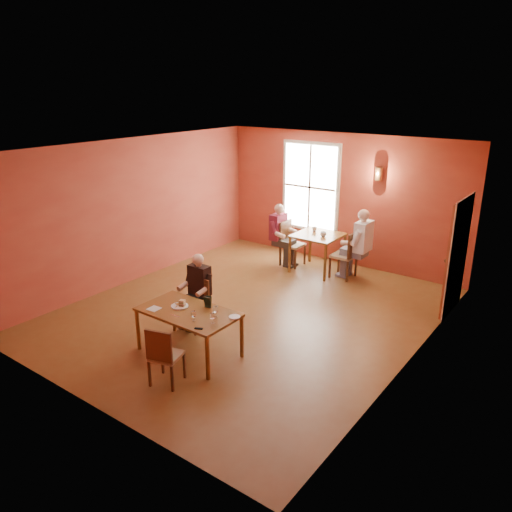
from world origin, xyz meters
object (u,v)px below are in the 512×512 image
Objects in this scene: chair_diner_maroon at (293,244)px; diner_maroon at (292,236)px; main_table at (189,332)px; diner_white at (346,245)px; chair_diner_main at (194,305)px; second_table at (317,253)px; diner_main at (192,296)px; chair_empty at (166,354)px; chair_diner_white at (344,254)px.

chair_diner_maroon is 0.18m from diner_maroon.
diner_white is (0.47, 4.37, 0.39)m from main_table.
chair_diner_main is at bearing 5.93° from diner_maroon.
second_table is 0.75m from diner_white.
diner_main reaches higher than main_table.
diner_white is (0.16, 5.15, 0.30)m from chair_empty.
diner_maroon is at bearing 180.00° from second_table.
diner_main is at bearing 128.88° from main_table.
diner_white reaches higher than second_table.
diner_white is at bearing -90.00° from chair_diner_white.
diner_maroon reaches higher than chair_diner_main.
chair_diner_white is (0.13, 5.15, 0.08)m from chair_empty.
chair_empty is at bearing 12.79° from chair_diner_maroon.
main_table is at bearing -87.30° from second_table.
chair_empty is 5.18m from second_table.
main_table is 4.41m from diner_white.
chair_empty reaches higher than second_table.
diner_main is 3.87m from diner_white.
chair_diner_white is at bearing 90.00° from diner_white.
second_table is at bearing 90.00° from chair_diner_maroon.
diner_maroon is at bearing 90.00° from chair_diner_white.
chair_diner_white reaches higher than main_table.
chair_empty is 0.65× the size of diner_maroon.
chair_diner_main is 0.64× the size of diner_maroon.
chair_diner_main is 0.59× the size of diner_white.
chair_diner_maroon reaches higher than second_table.
chair_diner_main is at bearing 5.47° from chair_diner_maroon.
diner_white is at bearing -104.68° from chair_diner_main.
chair_diner_white is (0.44, 4.37, 0.16)m from main_table.
chair_diner_main is 1.65m from chair_empty.
second_table is 0.70× the size of diner_maroon.
diner_main is at bearing 165.43° from diner_white.
chair_diner_white reaches higher than second_table.
chair_diner_main is at bearing 165.75° from chair_diner_white.
chair_diner_white is at bearing -104.25° from chair_diner_main.
main_table is 1.03× the size of diner_white.
diner_white is at bearing 90.00° from chair_diner_maroon.
diner_main is 3.86m from chair_diner_white.
main_table is at bearing 11.09° from chair_diner_maroon.
chair_diner_maroon is (-0.65, 0.00, 0.09)m from second_table.
diner_main is 1.63m from chair_empty.
diner_maroon reaches higher than main_table.
chair_diner_maroon is (-1.17, 5.15, 0.07)m from chair_empty.
main_table is 4.39m from chair_diner_white.
chair_diner_maroon reaches higher than main_table.
second_table is at bearing 90.00° from chair_diner_white.
diner_maroon reaches higher than chair_empty.
second_table is 0.65× the size of diner_white.
main_table is at bearing 173.81° from diner_white.
diner_white is at bearing 83.81° from main_table.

